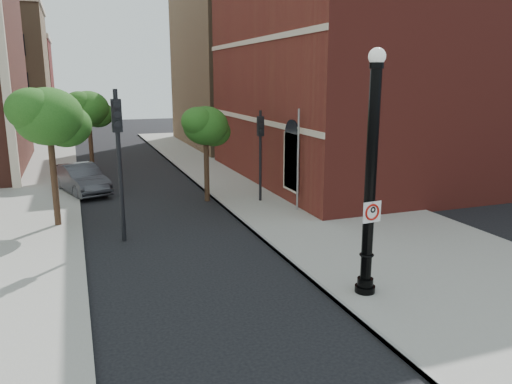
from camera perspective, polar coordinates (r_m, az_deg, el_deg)
name	(u,v)px	position (r m, az deg, el deg)	size (l,w,h in m)	color
ground	(256,307)	(13.01, 0.05, -12.99)	(120.00, 120.00, 0.00)	black
sidewalk_right	(302,198)	(23.93, 5.30, -0.69)	(8.00, 60.00, 0.12)	gray
curb_edge	(223,205)	(22.56, -3.81, -1.48)	(0.10, 60.00, 0.14)	gray
brick_wall_building	(429,67)	(32.02, 19.15, 13.31)	(22.30, 16.30, 12.50)	maroon
bg_building_red	(0,83)	(69.44, -27.23, 11.04)	(12.00, 12.00, 10.00)	maroon
bg_building_tan_b	(310,62)	(45.63, 6.15, 14.58)	(22.00, 14.00, 14.00)	#8B6A4C
lamppost	(370,188)	(12.98, 12.91, 0.45)	(0.54, 0.54, 6.40)	black
no_parking_sign	(372,212)	(12.98, 13.12, -2.23)	(0.55, 0.10, 0.55)	white
parked_car	(81,179)	(26.42, -19.35, 1.43)	(1.56, 4.46, 1.47)	#313036
traffic_signal_left	(118,141)	(17.71, -15.48, 5.67)	(0.33, 0.43, 5.32)	black
traffic_signal_right	(260,141)	(22.62, 0.52, 5.81)	(0.27, 0.35, 4.26)	black
utility_pole	(298,162)	(21.10, 4.82, 3.45)	(0.09, 0.09, 4.43)	#999999
street_tree_a	(50,118)	(20.19, -22.53, 7.82)	(2.97, 2.68, 5.35)	#332214
street_tree_b	(89,109)	(30.29, -18.56, 8.94)	(2.75, 2.48, 4.95)	#332214
street_tree_c	(206,127)	(23.09, -5.73, 7.41)	(2.45, 2.22, 4.42)	#332214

